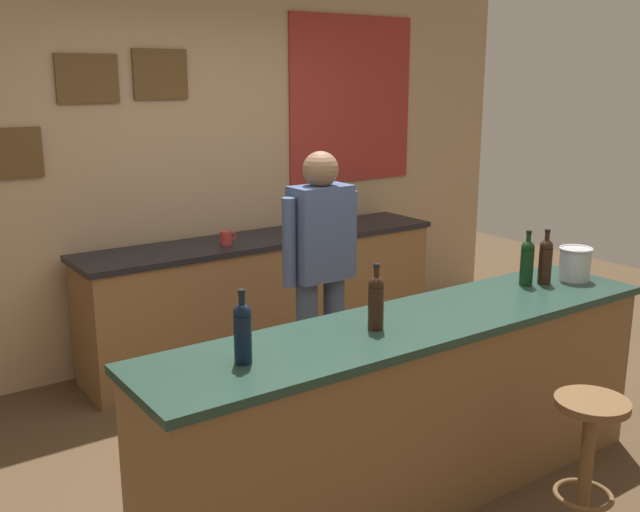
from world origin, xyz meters
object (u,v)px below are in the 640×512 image
(wine_bottle_a, at_px, (243,331))
(wine_glass_a, at_px, (290,219))
(bar_stool, at_px, (588,446))
(coffee_mug, at_px, (226,238))
(ice_bucket, at_px, (575,263))
(wine_glass_b, at_px, (320,213))
(wine_bottle_c, at_px, (527,261))
(bartender, at_px, (321,266))
(wine_bottle_d, at_px, (546,260))
(wine_bottle_b, at_px, (376,300))

(wine_bottle_a, height_order, wine_glass_a, wine_bottle_a)
(bar_stool, distance_m, coffee_mug, 2.77)
(coffee_mug, bearing_deg, ice_bucket, -60.04)
(wine_glass_b, bearing_deg, wine_bottle_c, -91.18)
(bartender, relative_size, wine_glass_b, 10.45)
(wine_bottle_c, xyz_separation_m, wine_glass_b, (0.04, 2.03, -0.05))
(wine_bottle_d, bearing_deg, wine_bottle_a, -178.43)
(wine_bottle_b, xyz_separation_m, coffee_mug, (0.29, 1.99, -0.11))
(wine_bottle_b, height_order, coffee_mug, wine_bottle_b)
(wine_glass_a, bearing_deg, wine_bottle_a, -126.99)
(wine_bottle_a, xyz_separation_m, wine_glass_b, (1.86, 2.12, -0.05))
(wine_glass_a, bearing_deg, wine_bottle_d, -78.98)
(wine_bottle_b, distance_m, coffee_mug, 2.01)
(bartender, height_order, bar_stool, bartender)
(wine_bottle_a, relative_size, wine_bottle_d, 1.00)
(wine_glass_a, relative_size, wine_glass_b, 1.00)
(bar_stool, xyz_separation_m, wine_bottle_d, (0.61, 0.76, 0.60))
(ice_bucket, height_order, coffee_mug, ice_bucket)
(bartender, xyz_separation_m, ice_bucket, (1.04, -1.01, 0.08))
(wine_bottle_c, height_order, coffee_mug, wine_bottle_c)
(bar_stool, distance_m, wine_glass_b, 2.94)
(wine_bottle_c, xyz_separation_m, wine_glass_a, (-0.28, 1.95, -0.05))
(bartender, height_order, wine_glass_a, bartender)
(wine_bottle_c, relative_size, wine_glass_b, 1.97)
(wine_bottle_a, relative_size, wine_glass_b, 1.97)
(ice_bucket, bearing_deg, wine_glass_b, 97.13)
(bar_stool, height_order, wine_glass_a, wine_glass_a)
(bartender, xyz_separation_m, bar_stool, (0.22, -1.73, -0.48))
(bar_stool, height_order, wine_bottle_b, wine_bottle_b)
(bar_stool, distance_m, wine_bottle_a, 1.61)
(bartender, distance_m, ice_bucket, 1.45)
(wine_glass_b, bearing_deg, wine_bottle_b, -118.98)
(wine_bottle_a, bearing_deg, ice_bucket, 0.13)
(wine_bottle_c, height_order, wine_bottle_d, same)
(bartender, relative_size, ice_bucket, 8.61)
(bartender, bearing_deg, wine_bottle_a, -137.03)
(wine_bottle_c, bearing_deg, ice_bucket, -15.73)
(wine_glass_a, xyz_separation_m, wine_glass_b, (0.32, 0.08, 0.00))
(bar_stool, relative_size, wine_glass_b, 4.39)
(wine_glass_b, bearing_deg, wine_bottle_a, -131.20)
(wine_bottle_a, height_order, wine_bottle_d, same)
(wine_bottle_a, relative_size, wine_bottle_c, 1.00)
(wine_bottle_b, relative_size, ice_bucket, 1.63)
(bartender, relative_size, coffee_mug, 12.96)
(wine_bottle_d, xyz_separation_m, wine_glass_a, (-0.39, 1.99, -0.05))
(bartender, distance_m, wine_bottle_d, 1.28)
(wine_bottle_b, distance_m, ice_bucket, 1.44)
(wine_glass_a, xyz_separation_m, coffee_mug, (-0.56, -0.05, -0.06))
(bar_stool, bearing_deg, wine_bottle_a, 151.54)
(wine_bottle_b, xyz_separation_m, wine_bottle_d, (1.24, 0.04, 0.00))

